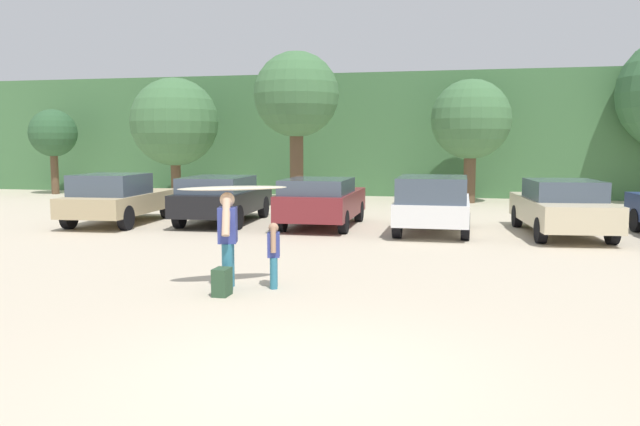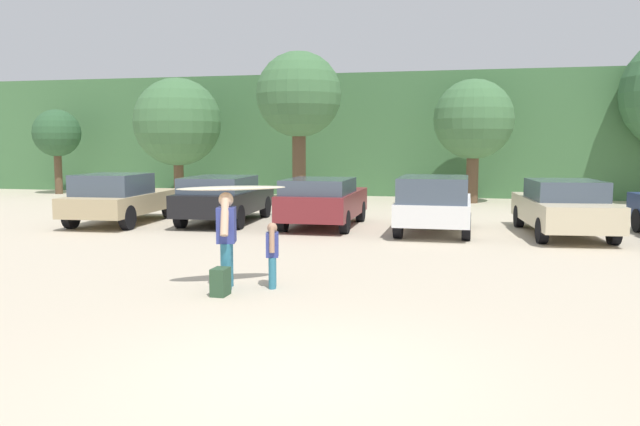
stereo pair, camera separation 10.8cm
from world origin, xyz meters
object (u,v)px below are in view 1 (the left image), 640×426
at_px(parked_car_white, 433,203).
at_px(parked_car_black, 222,197).
at_px(parked_car_champagne, 561,206).
at_px(parked_car_tan, 118,198).
at_px(parked_car_maroon, 321,200).
at_px(surfboard_cream, 233,188).
at_px(person_child, 274,251).
at_px(person_adult, 228,234).
at_px(backpack_dropped, 222,282).

bearing_deg(parked_car_white, parked_car_black, 81.78).
bearing_deg(parked_car_black, parked_car_champagne, -95.87).
height_order(parked_car_tan, parked_car_maroon, parked_car_tan).
bearing_deg(surfboard_cream, person_child, 157.61).
bearing_deg(parked_car_black, parked_car_maroon, -97.51).
relative_size(parked_car_black, parked_car_maroon, 1.11).
bearing_deg(parked_car_maroon, parked_car_white, -101.70).
bearing_deg(person_adult, parked_car_maroon, -103.48).
xyz_separation_m(parked_car_tan, parked_car_champagne, (12.71, 0.51, -0.02)).
bearing_deg(parked_car_black, backpack_dropped, -161.99).
relative_size(parked_car_tan, backpack_dropped, 10.09).
xyz_separation_m(person_adult, backpack_dropped, (0.10, -0.55, -0.70)).
bearing_deg(parked_car_tan, person_child, -138.99).
height_order(parked_car_champagne, surfboard_cream, surfboard_cream).
relative_size(parked_car_champagne, backpack_dropped, 10.82).
bearing_deg(parked_car_maroon, surfboard_cream, -178.75).
xyz_separation_m(parked_car_tan, surfboard_cream, (6.45, -7.34, 0.91)).
xyz_separation_m(parked_car_tan, parked_car_black, (2.99, 0.92, -0.00)).
height_order(person_child, surfboard_cream, surfboard_cream).
distance_m(parked_car_black, parked_car_white, 6.45).
relative_size(parked_car_tan, parked_car_maroon, 1.08).
distance_m(parked_car_maroon, person_child, 7.99).
bearing_deg(parked_car_tan, parked_car_champagne, -91.28).
relative_size(person_adult, surfboard_cream, 0.87).
distance_m(parked_car_maroon, parked_car_white, 3.30).
distance_m(parked_car_champagne, backpack_dropped, 10.54).
bearing_deg(parked_car_maroon, person_adult, -179.25).
xyz_separation_m(person_child, backpack_dropped, (-0.64, -0.75, -0.41)).
distance_m(parked_car_white, backpack_dropped, 8.59).
distance_m(parked_car_tan, parked_car_maroon, 6.18).
bearing_deg(parked_car_black, person_adult, -161.31).
height_order(parked_car_black, parked_car_white, parked_car_white).
distance_m(parked_car_tan, parked_car_black, 3.12).
height_order(parked_car_tan, backpack_dropped, parked_car_tan).
height_order(parked_car_tan, parked_car_black, parked_car_tan).
bearing_deg(parked_car_champagne, parked_car_tan, 85.61).
relative_size(parked_car_champagne, person_adult, 2.98).
relative_size(parked_car_white, surfboard_cream, 2.21).
bearing_deg(person_adult, parked_car_black, -83.09).
height_order(parked_car_black, backpack_dropped, parked_car_black).
distance_m(parked_car_tan, person_child, 10.16).
xyz_separation_m(parked_car_champagne, backpack_dropped, (-6.23, -8.49, -0.54)).
bearing_deg(parked_car_tan, backpack_dropped, -144.47).
height_order(parked_car_champagne, person_adult, person_adult).
height_order(parked_car_white, backpack_dropped, parked_car_white).
relative_size(parked_car_white, person_child, 3.70).
height_order(surfboard_cream, backpack_dropped, surfboard_cream).
distance_m(parked_car_maroon, person_adult, 8.14).
bearing_deg(parked_car_tan, parked_car_black, -76.47).
bearing_deg(parked_car_maroon, parked_car_champagne, -92.63).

